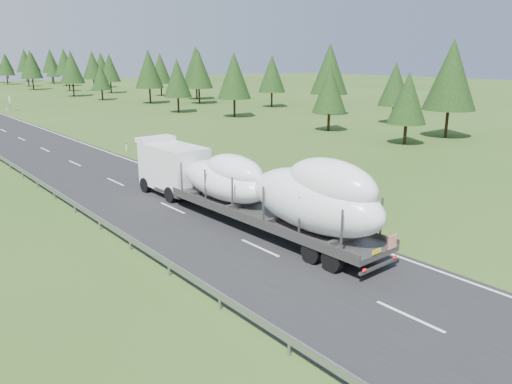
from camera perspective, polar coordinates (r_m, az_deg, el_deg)
ground at (r=25.90m, az=0.44°, el=-6.45°), size 400.00×400.00×0.00m
highway_sign at (r=101.43m, az=-26.33°, el=9.33°), size 0.08×0.90×2.60m
tree_line_right at (r=127.34m, az=-13.96°, el=13.65°), size 26.75×261.71×12.42m
boat_truck at (r=28.35m, az=-0.43°, el=0.81°), size 3.38×21.11×4.93m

